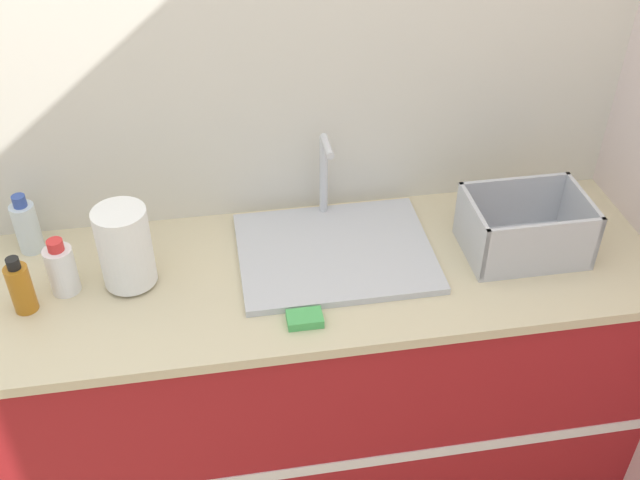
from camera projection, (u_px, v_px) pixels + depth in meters
wall_back at (286, 93)px, 2.07m from camera, size 4.36×0.06×2.60m
counter_cabinet at (307, 384)px, 2.32m from camera, size 1.99×0.62×0.93m
sink at (335, 249)px, 2.09m from camera, size 0.54×0.43×0.28m
paper_towel_roll at (125, 248)px, 1.93m from camera, size 0.14×0.14×0.23m
dish_rack at (524, 231)px, 2.07m from camera, size 0.33×0.23×0.17m
bottle_white_spray at (62, 269)px, 1.93m from camera, size 0.07×0.07×0.16m
bottle_clear at (27, 226)px, 2.07m from camera, size 0.07×0.07×0.18m
bottle_amber at (21, 287)px, 1.87m from camera, size 0.06×0.06×0.16m
sponge at (305, 319)px, 1.87m from camera, size 0.09×0.06×0.02m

